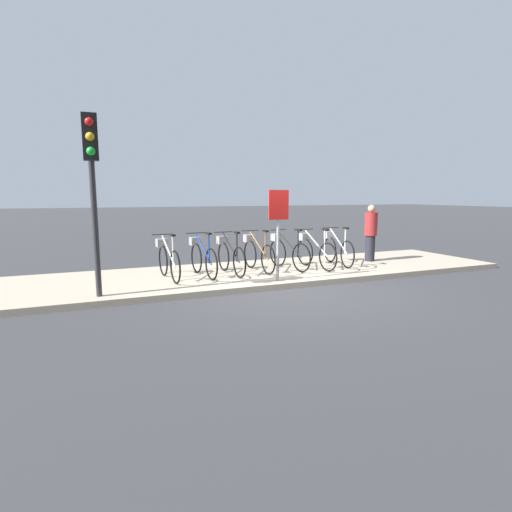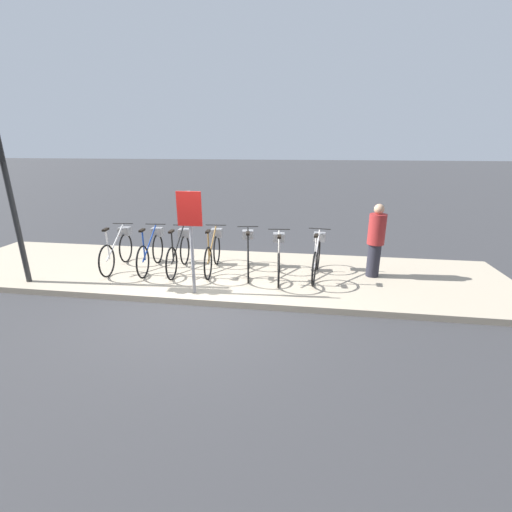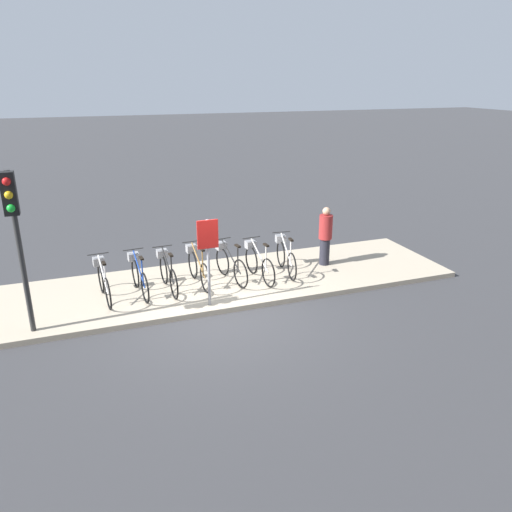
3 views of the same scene
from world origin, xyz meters
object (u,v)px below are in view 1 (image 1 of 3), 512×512
object	(u,v)px
parked_bicycle_0	(168,259)
parked_bicycle_1	(202,256)
parked_bicycle_3	(257,252)
parked_bicycle_6	(337,248)
sign_post	(278,219)
pedestrian	(371,232)
parked_bicycle_2	(229,255)
parked_bicycle_5	(314,250)
traffic_light	(92,167)
parked_bicycle_4	(287,251)

from	to	relation	value
parked_bicycle_0	parked_bicycle_1	world-z (taller)	same
parked_bicycle_3	parked_bicycle_6	world-z (taller)	same
parked_bicycle_1	parked_bicycle_3	world-z (taller)	same
sign_post	pedestrian	bearing A→B (deg)	21.69
parked_bicycle_2	sign_post	distance (m)	1.57
parked_bicycle_5	traffic_light	bearing A→B (deg)	-167.43
pedestrian	sign_post	xyz separation A→B (m)	(-3.43, -1.37, 0.50)
parked_bicycle_4	sign_post	world-z (taller)	sign_post
sign_post	parked_bicycle_1	bearing A→B (deg)	138.97
parked_bicycle_2	parked_bicycle_1	bearing A→B (deg)	179.32
pedestrian	sign_post	world-z (taller)	sign_post
traffic_light	sign_post	xyz separation A→B (m)	(3.48, 0.06, -0.95)
parked_bicycle_0	parked_bicycle_5	size ratio (longest dim) A/B	1.00
parked_bicycle_6	traffic_light	distance (m)	6.16
parked_bicycle_6	parked_bicycle_3	bearing A→B (deg)	179.41
parked_bicycle_0	parked_bicycle_4	world-z (taller)	same
parked_bicycle_0	traffic_light	world-z (taller)	traffic_light
parked_bicycle_2	sign_post	xyz separation A→B (m)	(0.68, -1.14, 0.85)
parked_bicycle_3	parked_bicycle_6	xyz separation A→B (m)	(2.22, -0.02, 0.00)
parked_bicycle_2	pedestrian	distance (m)	4.13
parked_bicycle_1	sign_post	world-z (taller)	sign_post
sign_post	parked_bicycle_0	bearing A→B (deg)	152.21
parked_bicycle_4	sign_post	distance (m)	1.69
parked_bicycle_3	parked_bicycle_4	xyz separation A→B (m)	(0.77, -0.04, 0.00)
parked_bicycle_0	parked_bicycle_2	world-z (taller)	same
parked_bicycle_4	sign_post	xyz separation A→B (m)	(-0.82, -1.21, 0.85)
parked_bicycle_1	parked_bicycle_6	distance (m)	3.58
parked_bicycle_0	parked_bicycle_6	bearing A→B (deg)	1.68
parked_bicycle_3	pedestrian	distance (m)	3.41
parked_bicycle_1	pedestrian	world-z (taller)	pedestrian
parked_bicycle_1	parked_bicycle_4	world-z (taller)	same
parked_bicycle_0	parked_bicycle_1	bearing A→B (deg)	3.57
parked_bicycle_0	pedestrian	size ratio (longest dim) A/B	1.07
sign_post	parked_bicycle_2	bearing A→B (deg)	120.76
parked_bicycle_3	parked_bicycle_6	size ratio (longest dim) A/B	1.00
parked_bicycle_2	traffic_light	xyz separation A→B (m)	(-2.81, -1.19, 1.79)
parked_bicycle_2	parked_bicycle_0	bearing A→B (deg)	-178.36
parked_bicycle_0	parked_bicycle_5	bearing A→B (deg)	-0.74
parked_bicycle_3	parked_bicycle_6	bearing A→B (deg)	-0.59
pedestrian	traffic_light	bearing A→B (deg)	-168.39
traffic_light	sign_post	distance (m)	3.61
parked_bicycle_4	parked_bicycle_1	bearing A→B (deg)	-178.31
parked_bicycle_0	traffic_light	xyz separation A→B (m)	(-1.40, -1.15, 1.79)
parked_bicycle_2	parked_bicycle_5	size ratio (longest dim) A/B	1.00
traffic_light	sign_post	size ratio (longest dim) A/B	1.64
parked_bicycle_5	parked_bicycle_6	distance (m)	0.80
parked_bicycle_3	pedestrian	world-z (taller)	pedestrian
parked_bicycle_4	traffic_light	xyz separation A→B (m)	(-4.30, -1.26, 1.79)
parked_bicycle_2	parked_bicycle_4	size ratio (longest dim) A/B	1.01
parked_bicycle_6	pedestrian	xyz separation A→B (m)	(1.17, 0.14, 0.35)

